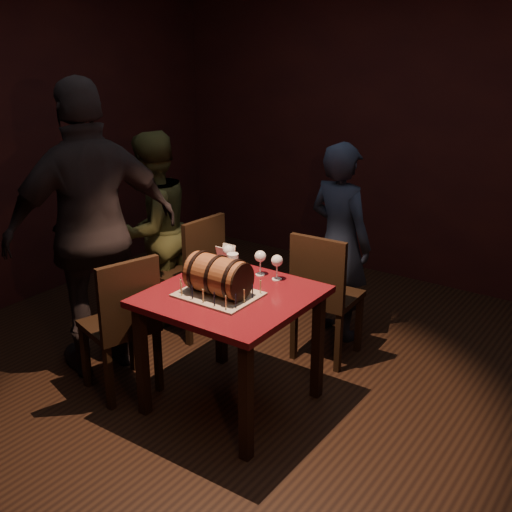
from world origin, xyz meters
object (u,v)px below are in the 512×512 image
at_px(pint_of_ale, 233,266).
at_px(wine_glass_right, 277,262).
at_px(person_left_rear, 152,230).
at_px(person_back, 340,242).
at_px(pub_table, 231,310).
at_px(person_left_front, 93,231).
at_px(wine_glass_mid, 260,257).
at_px(chair_left_rear, 195,269).
at_px(chair_back, 323,291).
at_px(chair_left_front, 124,319).
at_px(barrel_cake, 218,276).
at_px(wine_glass_left, 228,252).

bearing_deg(pint_of_ale, wine_glass_right, 23.83).
bearing_deg(person_left_rear, person_back, 116.00).
relative_size(pub_table, person_left_front, 0.46).
distance_m(wine_glass_mid, chair_left_rear, 0.90).
relative_size(chair_back, chair_left_front, 1.00).
height_order(chair_left_rear, chair_left_front, same).
xyz_separation_m(chair_left_front, person_back, (0.68, 1.52, 0.21)).
height_order(barrel_cake, wine_glass_left, barrel_cake).
xyz_separation_m(barrel_cake, person_back, (0.10, 1.30, -0.14)).
bearing_deg(barrel_cake, chair_back, 76.37).
relative_size(chair_left_rear, person_left_front, 0.48).
bearing_deg(person_back, chair_left_rear, 48.26).
bearing_deg(wine_glass_mid, person_back, 84.68).
height_order(pub_table, chair_back, chair_back).
bearing_deg(person_left_front, person_left_rear, -141.02).
distance_m(pub_table, chair_left_rear, 1.02).
bearing_deg(chair_left_rear, person_left_rear, 178.44).
bearing_deg(pub_table, pint_of_ale, 124.52).
distance_m(pub_table, person_left_rear, 1.39).
distance_m(pub_table, barrel_cake, 0.25).
distance_m(pint_of_ale, person_back, 1.04).
xyz_separation_m(barrel_cake, person_left_rear, (-1.19, 0.70, -0.13)).
height_order(wine_glass_right, person_back, person_back).
bearing_deg(person_back, person_left_rear, 37.82).
bearing_deg(person_left_rear, wine_glass_left, 72.70).
bearing_deg(person_back, pint_of_ale, 91.14).
xyz_separation_m(chair_back, chair_left_rear, (-0.98, -0.19, 0.00)).
xyz_separation_m(barrel_cake, wine_glass_mid, (0.02, 0.40, -0.01)).
xyz_separation_m(wine_glass_right, person_left_front, (-1.13, -0.44, 0.11)).
bearing_deg(chair_left_rear, chair_left_front, -78.22).
height_order(pub_table, person_back, person_back).
relative_size(wine_glass_mid, person_left_front, 0.08).
xyz_separation_m(pub_table, person_left_rear, (-1.23, 0.63, 0.11)).
relative_size(chair_back, person_back, 0.63).
relative_size(chair_left_front, person_left_front, 0.48).
relative_size(wine_glass_right, pint_of_ale, 1.07).
bearing_deg(wine_glass_left, person_left_rear, 161.67).
distance_m(wine_glass_left, person_back, 0.99).
relative_size(pub_table, wine_glass_mid, 5.59).
xyz_separation_m(chair_back, person_left_rear, (-1.41, -0.17, 0.22)).
height_order(wine_glass_left, chair_left_front, chair_left_front).
bearing_deg(chair_left_rear, person_left_front, -106.50).
bearing_deg(wine_glass_right, chair_left_rear, 162.26).
bearing_deg(person_left_front, chair_left_front, 90.59).
distance_m(chair_left_front, person_left_rear, 1.13).
relative_size(chair_back, person_left_rear, 0.62).
xyz_separation_m(chair_left_rear, chair_left_front, (0.19, -0.90, 0.00)).
relative_size(wine_glass_mid, chair_left_front, 0.17).
bearing_deg(chair_back, person_left_rear, -172.92).
relative_size(barrel_cake, chair_back, 0.44).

